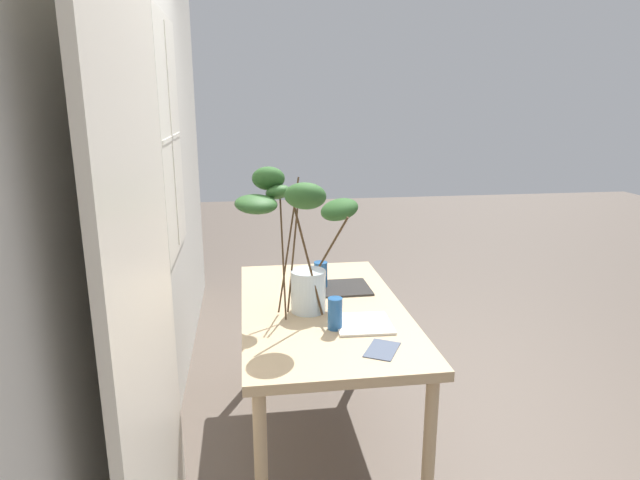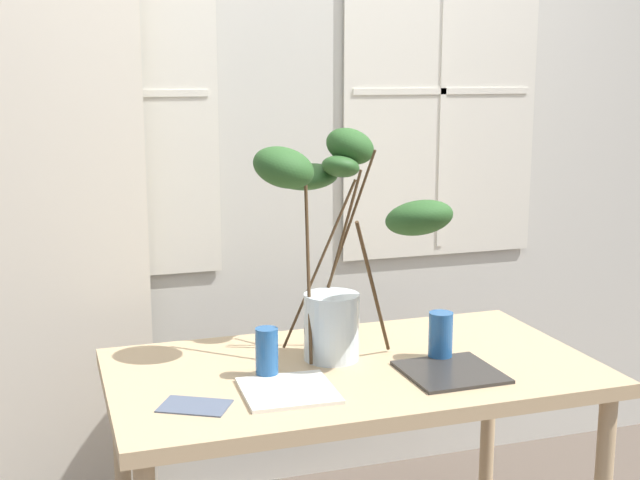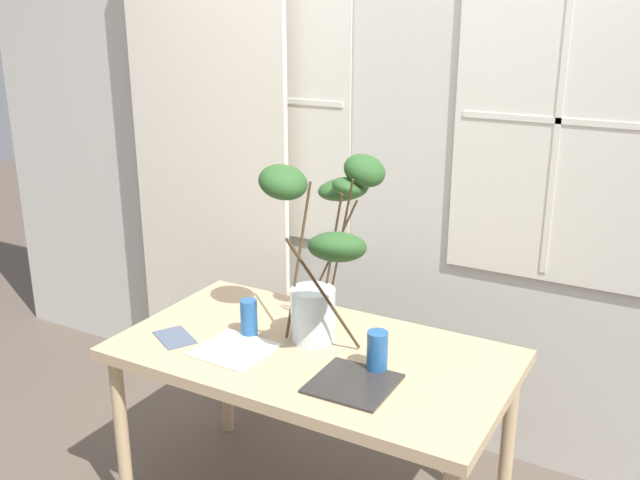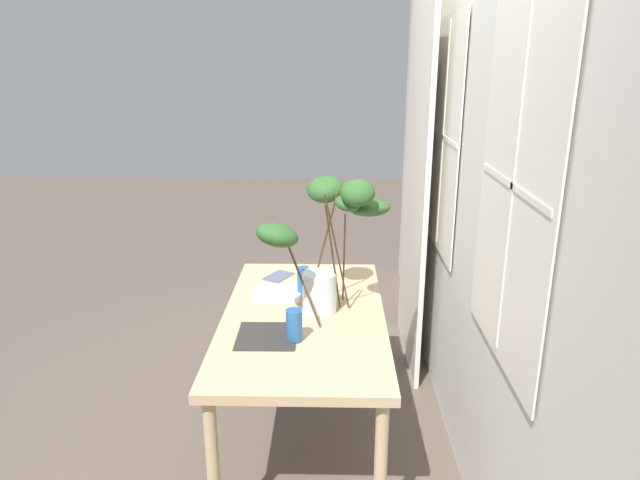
# 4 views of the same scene
# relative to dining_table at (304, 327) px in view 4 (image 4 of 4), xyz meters

# --- Properties ---
(ground) EXTENTS (14.00, 14.00, 0.00)m
(ground) POSITION_rel_dining_table_xyz_m (0.00, 0.00, -0.67)
(ground) COLOR brown
(back_wall_with_windows) EXTENTS (5.06, 0.14, 2.61)m
(back_wall_with_windows) POSITION_rel_dining_table_xyz_m (-0.00, 0.83, 0.64)
(back_wall_with_windows) COLOR beige
(back_wall_with_windows) RESTS_ON ground
(curtain_sheer_side) EXTENTS (0.90, 0.03, 2.31)m
(curtain_sheer_side) POSITION_rel_dining_table_xyz_m (-0.96, 0.66, 0.49)
(curtain_sheer_side) COLOR silver
(curtain_sheer_side) RESTS_ON ground
(dining_table) EXTENTS (1.45, 0.80, 0.74)m
(dining_table) POSITION_rel_dining_table_xyz_m (0.00, 0.00, 0.00)
(dining_table) COLOR tan
(dining_table) RESTS_ON ground
(vase_with_branches) EXTENTS (0.60, 0.67, 0.72)m
(vase_with_branches) POSITION_rel_dining_table_xyz_m (-0.02, 0.11, 0.46)
(vase_with_branches) COLOR silver
(vase_with_branches) RESTS_ON dining_table
(drinking_glass_blue_left) EXTENTS (0.07, 0.07, 0.15)m
(drinking_glass_blue_left) POSITION_rel_dining_table_xyz_m (-0.27, -0.02, 0.14)
(drinking_glass_blue_left) COLOR #235693
(drinking_glass_blue_left) RESTS_ON dining_table
(drinking_glass_blue_right) EXTENTS (0.07, 0.07, 0.15)m
(drinking_glass_blue_right) POSITION_rel_dining_table_xyz_m (0.27, -0.03, 0.14)
(drinking_glass_blue_right) COLOR #235693
(drinking_glass_blue_right) RESTS_ON dining_table
(plate_square_left) EXTENTS (0.26, 0.26, 0.01)m
(plate_square_left) POSITION_rel_dining_table_xyz_m (-0.25, -0.15, 0.08)
(plate_square_left) COLOR silver
(plate_square_left) RESTS_ON dining_table
(plate_square_right) EXTENTS (0.27, 0.27, 0.01)m
(plate_square_right) POSITION_rel_dining_table_xyz_m (0.25, -0.16, 0.08)
(plate_square_right) COLOR #2D2B28
(plate_square_right) RESTS_ON dining_table
(napkin_folded) EXTENTS (0.21, 0.19, 0.00)m
(napkin_folded) POSITION_rel_dining_table_xyz_m (-0.51, -0.17, 0.07)
(napkin_folded) COLOR #4C566B
(napkin_folded) RESTS_ON dining_table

